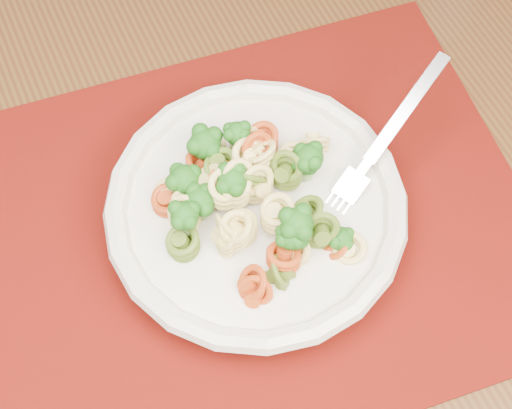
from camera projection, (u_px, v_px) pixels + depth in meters
dining_table at (136, 213)px, 0.74m from camera, size 1.69×1.31×0.77m
placemat at (248, 228)px, 0.62m from camera, size 0.60×0.53×0.00m
pasta_bowl at (256, 210)px, 0.60m from camera, size 0.25×0.25×0.05m
pasta_broccoli_heap at (256, 201)px, 0.58m from camera, size 0.21×0.21×0.06m
fork at (351, 186)px, 0.59m from camera, size 0.18×0.06×0.08m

